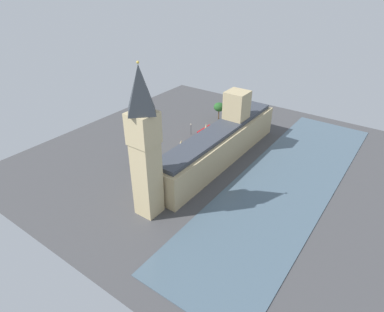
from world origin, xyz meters
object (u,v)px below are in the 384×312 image
object	(u,v)px
car_dark_green_far_end	(184,154)
street_lamp_corner	(191,127)
plane_tree_leading	(141,152)
clock_tower	(144,143)
car_blue_trailing	(167,167)
pedestrian_near_tower	(208,148)
double_decker_bus_by_river_gate	(205,133)
parliament_building	(221,142)
plane_tree_under_trees	(219,107)

from	to	relation	value
car_dark_green_far_end	street_lamp_corner	world-z (taller)	street_lamp_corner
plane_tree_leading	street_lamp_corner	xyz separation A→B (m)	(-0.41, -35.19, -1.72)
clock_tower	car_blue_trailing	world-z (taller)	clock_tower
pedestrian_near_tower	plane_tree_leading	bearing A→B (deg)	66.53
clock_tower	car_dark_green_far_end	xyz separation A→B (m)	(13.25, -37.13, -25.43)
double_decker_bus_by_river_gate	car_blue_trailing	world-z (taller)	double_decker_bus_by_river_gate
car_blue_trailing	street_lamp_corner	xyz separation A→B (m)	(10.85, -32.11, 3.22)
parliament_building	car_dark_green_far_end	distance (m)	17.37
car_dark_green_far_end	parliament_building	bearing A→B (deg)	-149.13
car_dark_green_far_end	street_lamp_corner	bearing A→B (deg)	-61.07
double_decker_bus_by_river_gate	pedestrian_near_tower	distance (m)	12.02
plane_tree_leading	clock_tower	bearing A→B (deg)	138.37
car_dark_green_far_end	plane_tree_under_trees	size ratio (longest dim) A/B	0.48
car_dark_green_far_end	double_decker_bus_by_river_gate	bearing A→B (deg)	-81.91
plane_tree_under_trees	pedestrian_near_tower	bearing A→B (deg)	113.75
car_blue_trailing	plane_tree_leading	world-z (taller)	plane_tree_leading
parliament_building	car_dark_green_far_end	bearing A→B (deg)	29.74
pedestrian_near_tower	plane_tree_under_trees	xyz separation A→B (m)	(14.19, -32.25, 6.26)
plane_tree_leading	plane_tree_under_trees	bearing A→B (deg)	-91.37
pedestrian_near_tower	clock_tower	bearing A→B (deg)	105.73
plane_tree_leading	car_dark_green_far_end	bearing A→B (deg)	-123.30
pedestrian_near_tower	plane_tree_under_trees	world-z (taller)	plane_tree_under_trees
double_decker_bus_by_river_gate	plane_tree_under_trees	xyz separation A→B (m)	(6.59, -23.14, 4.32)
parliament_building	plane_tree_under_trees	bearing A→B (deg)	-57.40
parliament_building	pedestrian_near_tower	world-z (taller)	parliament_building
plane_tree_under_trees	street_lamp_corner	world-z (taller)	plane_tree_under_trees
clock_tower	plane_tree_leading	world-z (taller)	clock_tower
car_blue_trailing	plane_tree_leading	xyz separation A→B (m)	(11.26, 3.07, 4.94)
clock_tower	parliament_building	bearing A→B (deg)	-90.69
car_dark_green_far_end	plane_tree_leading	bearing A→B (deg)	57.83
car_dark_green_far_end	pedestrian_near_tower	size ratio (longest dim) A/B	2.93
double_decker_bus_by_river_gate	plane_tree_under_trees	distance (m)	24.45
clock_tower	plane_tree_leading	size ratio (longest dim) A/B	6.22
pedestrian_near_tower	street_lamp_corner	xyz separation A→B (m)	(15.20, -7.77, 3.41)
car_dark_green_far_end	plane_tree_leading	distance (m)	19.78
car_dark_green_far_end	pedestrian_near_tower	distance (m)	12.49
car_dark_green_far_end	plane_tree_under_trees	xyz separation A→B (m)	(9.09, -43.65, 6.07)
pedestrian_near_tower	plane_tree_leading	size ratio (longest dim) A/B	0.19
car_blue_trailing	pedestrian_near_tower	distance (m)	24.73
clock_tower	double_decker_bus_by_river_gate	world-z (taller)	clock_tower
clock_tower	plane_tree_under_trees	world-z (taller)	clock_tower
pedestrian_near_tower	plane_tree_under_trees	bearing A→B (deg)	-60.07
car_blue_trailing	pedestrian_near_tower	bearing A→B (deg)	-100.65
parliament_building	double_decker_bus_by_river_gate	distance (m)	21.28
car_blue_trailing	street_lamp_corner	distance (m)	34.05
parliament_building	double_decker_bus_by_river_gate	xyz separation A→B (m)	(16.29, -12.63, -5.29)
street_lamp_corner	car_blue_trailing	bearing A→B (deg)	108.67
clock_tower	pedestrian_near_tower	world-z (taller)	clock_tower
parliament_building	plane_tree_under_trees	size ratio (longest dim) A/B	8.25
double_decker_bus_by_river_gate	car_blue_trailing	size ratio (longest dim) A/B	2.23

